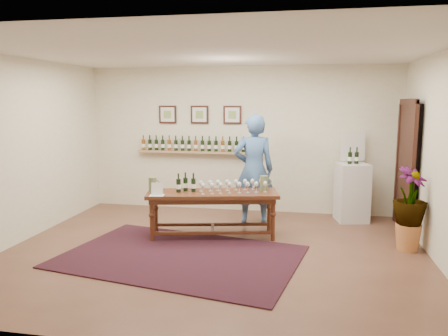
% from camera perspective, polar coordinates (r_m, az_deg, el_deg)
% --- Properties ---
extents(ground, '(6.00, 6.00, 0.00)m').
position_cam_1_polar(ground, '(6.38, -1.35, -10.91)').
color(ground, brown).
rests_on(ground, ground).
extents(room_shell, '(6.00, 6.00, 6.00)m').
position_cam_1_polar(room_shell, '(7.84, 16.83, 0.87)').
color(room_shell, '#EBE5C7').
rests_on(room_shell, ground).
extents(rug, '(3.53, 2.68, 0.02)m').
position_cam_1_polar(rug, '(6.21, -5.73, -11.42)').
color(rug, '#4F140E').
rests_on(rug, ground).
extents(tasting_table, '(2.14, 1.06, 0.73)m').
position_cam_1_polar(tasting_table, '(6.90, -1.50, -4.04)').
color(tasting_table, '#411F10').
rests_on(tasting_table, ground).
extents(table_glasses, '(1.34, 0.75, 0.18)m').
position_cam_1_polar(table_glasses, '(6.89, 1.18, -2.36)').
color(table_glasses, silver).
rests_on(table_glasses, tasting_table).
extents(table_bottles, '(0.31, 0.25, 0.29)m').
position_cam_1_polar(table_bottles, '(6.92, -5.03, -1.87)').
color(table_bottles, black).
rests_on(table_bottles, tasting_table).
extents(pitcher_left, '(0.19, 0.19, 0.23)m').
position_cam_1_polar(pitcher_left, '(6.96, -9.30, -2.15)').
color(pitcher_left, '#5F6A42').
rests_on(pitcher_left, tasting_table).
extents(pitcher_right, '(0.18, 0.18, 0.24)m').
position_cam_1_polar(pitcher_right, '(7.02, 5.24, -1.96)').
color(pitcher_right, '#5F6A42').
rests_on(pitcher_right, tasting_table).
extents(menu_card, '(0.23, 0.19, 0.19)m').
position_cam_1_polar(menu_card, '(6.70, -8.73, -2.73)').
color(menu_card, silver).
rests_on(menu_card, tasting_table).
extents(display_pedestal, '(0.62, 0.62, 1.04)m').
position_cam_1_polar(display_pedestal, '(8.17, 16.36, -3.08)').
color(display_pedestal, silver).
rests_on(display_pedestal, ground).
extents(pedestal_bottles, '(0.34, 0.16, 0.33)m').
position_cam_1_polar(pedestal_bottles, '(8.03, 16.55, 1.67)').
color(pedestal_bottles, black).
rests_on(pedestal_bottles, display_pedestal).
extents(info_sign, '(0.43, 0.12, 0.60)m').
position_cam_1_polar(info_sign, '(8.24, 16.50, 2.81)').
color(info_sign, silver).
rests_on(info_sign, display_pedestal).
extents(potted_plant, '(0.78, 0.78, 1.05)m').
position_cam_1_polar(potted_plant, '(6.83, 23.08, -4.92)').
color(potted_plant, '#BE733F').
rests_on(potted_plant, ground).
extents(person, '(0.78, 0.59, 1.92)m').
position_cam_1_polar(person, '(7.61, 3.90, -0.23)').
color(person, '#3D6091').
rests_on(person, ground).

